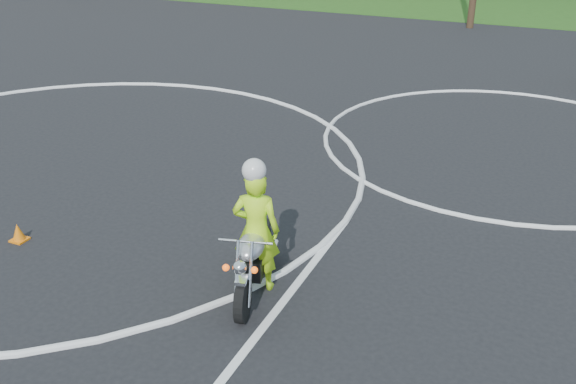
% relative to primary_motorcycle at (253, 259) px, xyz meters
% --- Properties ---
extents(course_markings, '(19.05, 19.05, 0.12)m').
position_rel_primary_motorcycle_xyz_m(course_markings, '(-3.35, 3.81, -0.51)').
color(course_markings, silver).
rests_on(course_markings, ground).
extents(primary_motorcycle, '(0.78, 1.98, 1.06)m').
position_rel_primary_motorcycle_xyz_m(primary_motorcycle, '(0.00, 0.00, 0.00)').
color(primary_motorcycle, black).
rests_on(primary_motorcycle, ground).
extents(rider_primary_grp, '(0.74, 0.58, 1.97)m').
position_rel_primary_motorcycle_xyz_m(rider_primary_grp, '(-0.01, 0.13, 0.43)').
color(rider_primary_grp, '#BBFB1A').
rests_on(rider_primary_grp, ground).
extents(traffic_cones, '(20.53, 15.60, 0.30)m').
position_rel_primary_motorcycle_xyz_m(traffic_cones, '(-0.76, 1.28, -0.38)').
color(traffic_cones, orange).
rests_on(traffic_cones, ground).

